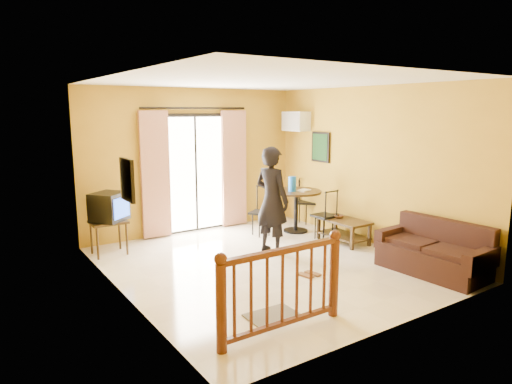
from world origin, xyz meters
TOP-DOWN VIEW (x-y plane):
  - ground at (0.00, 0.00)m, footprint 5.00×5.00m
  - room_shell at (0.00, 0.00)m, footprint 5.00×5.00m
  - balcony_door at (0.00, 2.43)m, footprint 2.25×0.14m
  - tv_table at (-1.90, 1.89)m, footprint 0.57×0.48m
  - television at (-1.87, 1.89)m, footprint 0.70×0.70m
  - picture_left at (-2.22, -0.20)m, footprint 0.05×0.42m
  - dining_table at (1.61, 1.30)m, footprint 0.99×0.99m
  - water_jug at (1.50, 1.29)m, footprint 0.16×0.16m
  - serving_tray at (1.72, 1.20)m, footprint 0.32×0.26m
  - dining_chairs at (1.60, 1.24)m, footprint 1.93×1.63m
  - air_conditioner at (2.09, 1.95)m, footprint 0.31×0.60m
  - botanical_print at (2.22, 1.30)m, footprint 0.05×0.50m
  - coffee_table at (1.85, 0.22)m, footprint 0.54×0.97m
  - bowl at (1.85, 0.35)m, footprint 0.21×0.21m
  - sofa at (1.85, -1.67)m, footprint 0.83×1.66m
  - standing_person at (0.42, 0.48)m, footprint 0.57×0.74m
  - stair_balustrade at (-1.15, -1.90)m, footprint 1.63×0.13m
  - doormat at (-1.01, -1.53)m, footprint 0.61×0.42m
  - sandals at (0.22, -0.75)m, footprint 0.29×0.26m

SIDE VIEW (x-z plane):
  - ground at x=0.00m, z-range 0.00..0.00m
  - dining_chairs at x=1.60m, z-range -0.47..0.47m
  - doormat at x=-1.01m, z-range 0.00..0.02m
  - sandals at x=0.22m, z-range 0.00..0.03m
  - coffee_table at x=1.85m, z-range 0.07..0.50m
  - sofa at x=1.85m, z-range -0.10..0.68m
  - bowl at x=1.85m, z-range 0.43..0.48m
  - tv_table at x=-1.90m, z-range 0.21..0.78m
  - stair_balustrade at x=-1.15m, z-range 0.05..1.08m
  - dining_table at x=1.61m, z-range 0.24..1.07m
  - television at x=-1.87m, z-range 0.57..1.05m
  - serving_tray at x=1.72m, z-range 0.82..0.84m
  - standing_person at x=0.42m, z-range 0.00..1.80m
  - water_jug at x=1.50m, z-range 0.82..1.11m
  - balcony_door at x=0.00m, z-range -0.04..2.42m
  - picture_left at x=-2.22m, z-range 1.29..1.81m
  - botanical_print at x=2.22m, z-range 1.35..1.95m
  - room_shell at x=0.00m, z-range -0.80..4.20m
  - air_conditioner at x=2.09m, z-range 1.95..2.35m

